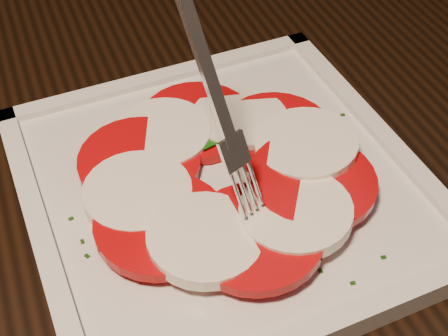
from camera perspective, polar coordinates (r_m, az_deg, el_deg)
table at (r=0.62m, az=0.17°, el=-1.39°), size 1.30×0.96×0.75m
plate at (r=0.47m, az=0.00°, el=-1.89°), size 0.32×0.32×0.01m
caprese_salad at (r=0.46m, az=-0.01°, el=-0.35°), size 0.24×0.23×0.03m
fork at (r=0.39m, az=-2.16°, el=8.27°), size 0.05×0.09×0.17m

